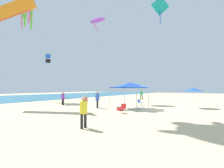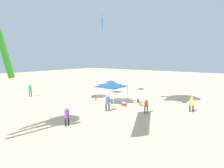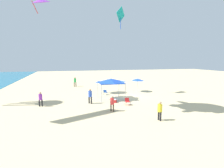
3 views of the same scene
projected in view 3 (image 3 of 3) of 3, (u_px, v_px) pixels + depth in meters
The scene contains 13 objects.
ground at pixel (126, 97), 26.14m from camera, with size 120.00×120.00×0.10m, color beige.
canopy_tent at pixel (111, 81), 24.25m from camera, with size 3.20×3.26×2.80m.
beach_umbrella at pixel (138, 80), 29.92m from camera, with size 2.06×2.07×2.23m.
folding_chair_facing_ocean at pixel (105, 92), 27.32m from camera, with size 0.81×0.78×0.82m.
folding_chair_right_of_tent at pixel (127, 101), 21.43m from camera, with size 0.66×0.58×0.82m.
cooler_box at pixel (115, 101), 22.66m from camera, with size 0.74×0.68×0.40m.
person_far_stroller at pixel (160, 109), 15.91m from camera, with size 0.46×0.41×1.73m.
person_kite_handler at pixel (75, 81), 35.42m from camera, with size 0.45×0.51×1.90m.
person_near_umbrella at pixel (40, 98), 20.64m from camera, with size 0.40×0.45×1.69m.
person_beachcomber at pixel (112, 102), 18.73m from camera, with size 0.39×0.39×1.63m.
person_by_tent at pixel (90, 95), 21.99m from camera, with size 0.43×0.43×1.83m.
kite_delta_purple at pixel (41, 1), 25.84m from camera, with size 3.56×3.55×2.22m.
kite_diamond_teal at pixel (121, 15), 26.76m from camera, with size 1.53×1.77×3.27m.
Camera 3 is at (-24.23, 8.62, 5.41)m, focal length 28.97 mm.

